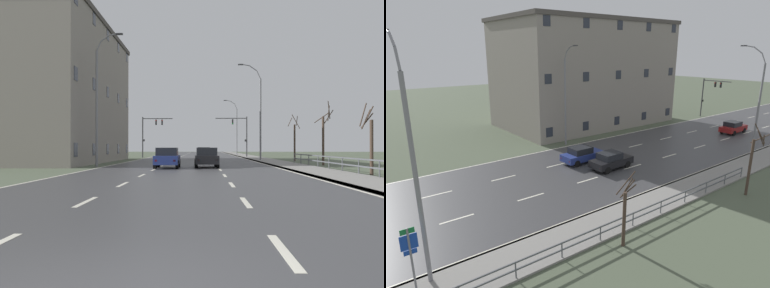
# 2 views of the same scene
# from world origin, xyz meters

# --- Properties ---
(ground_plane) EXTENTS (160.00, 160.00, 0.12)m
(ground_plane) POSITION_xyz_m (0.00, 48.00, -0.06)
(ground_plane) COLOR #4C5642
(road_asphalt_strip) EXTENTS (14.00, 120.00, 0.03)m
(road_asphalt_strip) POSITION_xyz_m (0.00, 60.00, 0.01)
(road_asphalt_strip) COLOR #3D3D3F
(road_asphalt_strip) RESTS_ON ground
(sidewalk_right) EXTENTS (3.00, 120.00, 0.12)m
(sidewalk_right) POSITION_xyz_m (8.43, 60.00, 0.06)
(sidewalk_right) COLOR gray
(sidewalk_right) RESTS_ON ground
(guardrail) EXTENTS (0.07, 28.97, 1.00)m
(guardrail) POSITION_xyz_m (9.85, 19.73, 0.71)
(guardrail) COLOR #515459
(guardrail) RESTS_ON ground
(street_lamp_foreground) EXTENTS (2.56, 0.24, 11.35)m
(street_lamp_foreground) POSITION_xyz_m (7.45, 9.91, 5.55)
(street_lamp_foreground) COLOR slate
(street_lamp_foreground) RESTS_ON ground
(street_lamp_midground) EXTENTS (2.60, 0.24, 10.97)m
(street_lamp_midground) POSITION_xyz_m (7.44, 40.68, 5.36)
(street_lamp_midground) COLOR slate
(street_lamp_midground) RESTS_ON ground
(street_lamp_distant) EXTENTS (2.56, 0.24, 10.52)m
(street_lamp_distant) POSITION_xyz_m (7.43, 71.44, 5.14)
(street_lamp_distant) COLOR slate
(street_lamp_distant) RESTS_ON ground
(street_lamp_left_bank) EXTENTS (2.25, 0.24, 11.01)m
(street_lamp_left_bank) POSITION_xyz_m (-7.47, 28.37, 5.42)
(street_lamp_left_bank) COLOR slate
(street_lamp_left_bank) RESTS_ON ground
(traffic_signal_right) EXTENTS (4.87, 0.36, 6.27)m
(traffic_signal_right) POSITION_xyz_m (7.06, 57.26, 4.09)
(traffic_signal_right) COLOR #38383A
(traffic_signal_right) RESTS_ON ground
(traffic_signal_left) EXTENTS (4.60, 0.36, 6.13)m
(traffic_signal_left) POSITION_xyz_m (-6.81, 55.72, 4.18)
(traffic_signal_left) COLOR #38383A
(traffic_signal_left) RESTS_ON ground
(car_distant) EXTENTS (1.86, 4.11, 1.57)m
(car_distant) POSITION_xyz_m (-1.57, 26.02, 0.80)
(car_distant) COLOR navy
(car_distant) RESTS_ON ground
(car_near_right) EXTENTS (1.93, 4.15, 1.57)m
(car_near_right) POSITION_xyz_m (1.40, 27.06, 0.80)
(car_near_right) COLOR black
(car_near_right) RESTS_ON ground
(car_mid_centre) EXTENTS (1.85, 4.10, 1.57)m
(car_mid_centre) POSITION_xyz_m (1.25, 48.88, 0.80)
(car_mid_centre) COLOR maroon
(car_mid_centre) RESTS_ON ground
(brick_building) EXTENTS (14.21, 24.21, 14.53)m
(brick_building) POSITION_xyz_m (-15.88, 37.70, 7.28)
(brick_building) COLOR gray
(brick_building) RESTS_ON ground
(bare_tree_near) EXTENTS (1.03, 0.83, 4.26)m
(bare_tree_near) POSITION_xyz_m (10.86, 19.24, 1.90)
(bare_tree_near) COLOR #423328
(bare_tree_near) RESTS_ON ground
(bare_tree_mid) EXTENTS (1.37, 1.57, 5.62)m
(bare_tree_mid) POSITION_xyz_m (11.79, 31.27, 2.52)
(bare_tree_mid) COLOR #423328
(bare_tree_mid) RESTS_ON ground
(bare_tree_far) EXTENTS (1.31, 1.38, 5.26)m
(bare_tree_far) POSITION_xyz_m (11.52, 41.24, 2.36)
(bare_tree_far) COLOR #423328
(bare_tree_far) RESTS_ON ground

